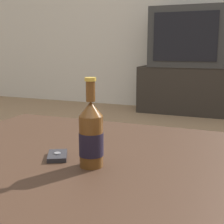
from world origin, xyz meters
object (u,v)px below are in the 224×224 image
Objects in this scene: tv_stand at (185,90)px; television at (188,37)px; beer_bottle at (91,135)px; cell_phone at (57,156)px.

tv_stand is 1.30× the size of television.
television is at bearing -90.00° from tv_stand.
beer_bottle is (0.15, -2.85, -0.36)m from television.
cell_phone is at bearing -89.51° from tv_stand.
tv_stand is 9.82× the size of cell_phone.
beer_bottle reaches higher than cell_phone.
cell_phone is at bearing 170.24° from beer_bottle.
television is 3.15× the size of beer_bottle.
television reaches higher than tv_stand.
television reaches higher than cell_phone.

